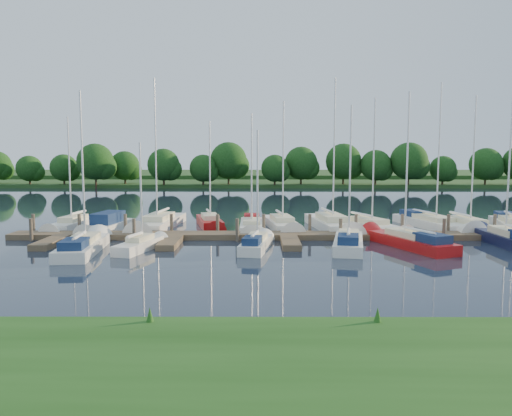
{
  "coord_description": "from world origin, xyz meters",
  "views": [
    {
      "loc": [
        -2.17,
        -27.64,
        6.08
      ],
      "look_at": [
        -2.3,
        8.0,
        2.2
      ],
      "focal_mm": 35.0,
      "sensor_mm": 36.0,
      "label": 1
    }
  ],
  "objects_px": {
    "sailboat_n_0": "(73,226)",
    "sailboat_s_2": "(257,244)",
    "sailboat_n_5": "(282,226)",
    "motorboat": "(107,227)",
    "dock": "(288,237)"
  },
  "relations": [
    {
      "from": "sailboat_n_0",
      "to": "sailboat_s_2",
      "type": "height_order",
      "value": "sailboat_n_0"
    },
    {
      "from": "sailboat_n_5",
      "to": "motorboat",
      "type": "bearing_deg",
      "value": -1.33
    },
    {
      "from": "sailboat_n_5",
      "to": "sailboat_s_2",
      "type": "distance_m",
      "value": 8.95
    },
    {
      "from": "sailboat_s_2",
      "to": "sailboat_n_5",
      "type": "bearing_deg",
      "value": 86.15
    },
    {
      "from": "dock",
      "to": "sailboat_n_0",
      "type": "height_order",
      "value": "sailboat_n_0"
    },
    {
      "from": "motorboat",
      "to": "sailboat_n_5",
      "type": "height_order",
      "value": "sailboat_n_5"
    },
    {
      "from": "sailboat_n_0",
      "to": "sailboat_n_5",
      "type": "xyz_separation_m",
      "value": [
        16.89,
        0.37,
        -0.01
      ]
    },
    {
      "from": "sailboat_n_5",
      "to": "sailboat_s_2",
      "type": "xyz_separation_m",
      "value": [
        -2.07,
        -8.71,
        0.04
      ]
    },
    {
      "from": "sailboat_s_2",
      "to": "dock",
      "type": "bearing_deg",
      "value": 66.86
    },
    {
      "from": "dock",
      "to": "sailboat_n_5",
      "type": "bearing_deg",
      "value": 91.98
    },
    {
      "from": "sailboat_n_5",
      "to": "sailboat_s_2",
      "type": "height_order",
      "value": "sailboat_n_5"
    },
    {
      "from": "dock",
      "to": "motorboat",
      "type": "relative_size",
      "value": 5.86
    },
    {
      "from": "motorboat",
      "to": "sailboat_n_5",
      "type": "distance_m",
      "value": 13.89
    },
    {
      "from": "sailboat_n_0",
      "to": "motorboat",
      "type": "distance_m",
      "value": 3.34
    },
    {
      "from": "motorboat",
      "to": "sailboat_s_2",
      "type": "xyz_separation_m",
      "value": [
        11.73,
        -7.08,
        -0.07
      ]
    }
  ]
}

